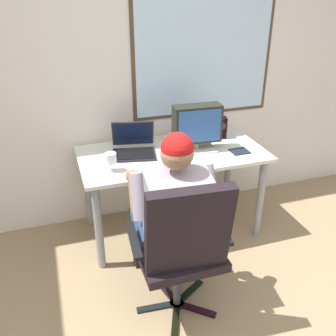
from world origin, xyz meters
TOP-DOWN VIEW (x-y plane):
  - wall_rear at (0.03, 2.02)m, footprint 4.67×0.08m
  - desk at (0.24, 1.59)m, footprint 1.48×0.74m
  - office_chair at (-0.02, 0.64)m, footprint 0.62×0.59m
  - person_seated at (0.00, 0.91)m, footprint 0.55×0.79m
  - crt_monitor at (0.44, 1.58)m, footprint 0.39×0.25m
  - laptop at (-0.05, 1.70)m, footprint 0.39×0.39m
  - wine_glass at (-0.28, 1.42)m, footprint 0.08×0.08m
  - desk_speaker at (0.74, 1.76)m, footprint 0.09×0.09m
  - cd_case at (0.76, 1.43)m, footprint 0.14×0.13m
  - coffee_mug at (0.11, 1.40)m, footprint 0.07×0.07m

SIDE VIEW (x-z plane):
  - office_chair at x=-0.02m, z-range 0.07..1.13m
  - desk at x=0.24m, z-range 0.26..1.01m
  - person_seated at x=0.00m, z-range 0.03..1.28m
  - cd_case at x=0.76m, z-range 0.74..0.75m
  - coffee_mug at x=0.11m, z-range 0.74..0.83m
  - laptop at x=-0.05m, z-range 0.69..0.93m
  - desk_speaker at x=0.74m, z-range 0.75..0.93m
  - wine_glass at x=-0.28m, z-range 0.77..0.91m
  - crt_monitor at x=0.44m, z-range 0.77..1.14m
  - wall_rear at x=0.03m, z-range 0.00..2.88m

